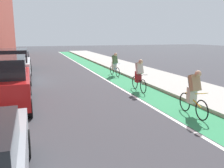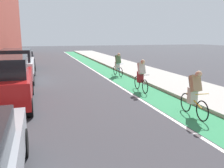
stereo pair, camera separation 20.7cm
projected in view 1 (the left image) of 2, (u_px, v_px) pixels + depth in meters
The scene contains 10 objects.
ground_plane at pixel (61, 73), 17.88m from camera, with size 98.85×98.85×0.00m, color #38383D.
bike_lane_paint at pixel (97, 68), 20.77m from camera, with size 1.60×44.93×0.00m, color #2D8451.
lane_divider_stripe at pixel (87, 68), 20.49m from camera, with size 0.12×44.93×0.00m, color white.
sidewalk_right at pixel (123, 66), 21.50m from camera, with size 3.26×44.93×0.14m, color #A8A59E.
parked_suv_red at pixel (4, 82), 9.22m from camera, with size 2.01×4.46×1.98m.
parked_suv_white at pixel (14, 65), 14.46m from camera, with size 1.95×4.64×1.98m.
parked_sedan_black at pixel (19, 60), 19.90m from camera, with size 1.97×4.53×1.53m.
cyclist_mid at pixel (193, 92), 8.30m from camera, with size 0.48×1.75×1.63m.
cyclist_trailing at pixel (139, 75), 12.03m from camera, with size 0.48×1.74×1.62m.
cyclist_far at pixel (115, 64), 16.68m from camera, with size 0.48×1.70×1.60m.
Camera 1 is at (-1.95, 0.48, 2.77)m, focal length 38.25 mm.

